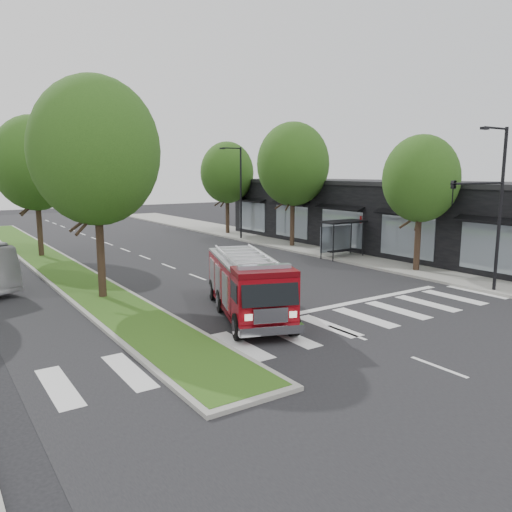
% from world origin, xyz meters
% --- Properties ---
extents(ground, '(140.00, 140.00, 0.00)m').
position_xyz_m(ground, '(0.00, 0.00, 0.00)').
color(ground, black).
rests_on(ground, ground).
extents(sidewalk_right, '(5.00, 80.00, 0.15)m').
position_xyz_m(sidewalk_right, '(12.50, 10.00, 0.07)').
color(sidewalk_right, gray).
rests_on(sidewalk_right, ground).
extents(median, '(3.00, 50.00, 0.15)m').
position_xyz_m(median, '(-6.00, 18.00, 0.08)').
color(median, gray).
rests_on(median, ground).
extents(storefront_row, '(8.00, 30.00, 5.00)m').
position_xyz_m(storefront_row, '(17.00, 10.00, 2.50)').
color(storefront_row, black).
rests_on(storefront_row, ground).
extents(bus_shelter, '(3.20, 1.60, 2.61)m').
position_xyz_m(bus_shelter, '(11.20, 8.15, 2.04)').
color(bus_shelter, black).
rests_on(bus_shelter, ground).
extents(tree_right_near, '(4.40, 4.40, 8.05)m').
position_xyz_m(tree_right_near, '(11.50, 2.00, 5.51)').
color(tree_right_near, black).
rests_on(tree_right_near, ground).
extents(tree_right_mid, '(5.60, 5.60, 9.72)m').
position_xyz_m(tree_right_mid, '(11.50, 14.00, 6.49)').
color(tree_right_mid, black).
rests_on(tree_right_mid, ground).
extents(tree_right_far, '(5.00, 5.00, 8.73)m').
position_xyz_m(tree_right_far, '(11.50, 24.00, 5.84)').
color(tree_right_far, black).
rests_on(tree_right_far, ground).
extents(tree_median_near, '(5.80, 5.80, 10.16)m').
position_xyz_m(tree_median_near, '(-6.00, 6.00, 6.81)').
color(tree_median_near, black).
rests_on(tree_median_near, ground).
extents(tree_median_far, '(5.60, 5.60, 9.72)m').
position_xyz_m(tree_median_far, '(-6.00, 20.00, 6.49)').
color(tree_median_far, black).
rests_on(tree_median_far, ground).
extents(streetlight_right_near, '(4.08, 0.22, 8.00)m').
position_xyz_m(streetlight_right_near, '(9.61, -3.50, 4.67)').
color(streetlight_right_near, black).
rests_on(streetlight_right_near, ground).
extents(streetlight_right_far, '(2.11, 0.20, 8.00)m').
position_xyz_m(streetlight_right_far, '(10.35, 20.00, 4.48)').
color(streetlight_right_far, black).
rests_on(streetlight_right_far, ground).
extents(fire_engine, '(4.77, 7.92, 2.64)m').
position_xyz_m(fire_engine, '(-1.78, -0.02, 1.27)').
color(fire_engine, '#540409').
rests_on(fire_engine, ground).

